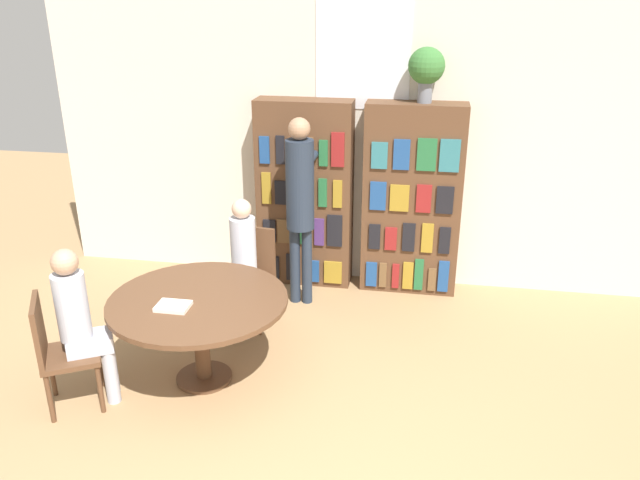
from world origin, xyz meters
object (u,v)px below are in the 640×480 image
object	(u,v)px
flower_vase	(426,68)
seated_reader_right	(81,320)
bookshelf_left	(305,195)
chair_near_camera	(58,348)
bookshelf_right	(412,200)
reading_table	(199,310)
chair_left_side	(251,271)
seated_reader_left	(242,261)
librarian_standing	(300,195)

from	to	relation	value
flower_vase	seated_reader_right	bearing A→B (deg)	-134.37
bookshelf_left	chair_near_camera	distance (m)	2.82
bookshelf_left	flower_vase	size ratio (longest dim) A/B	3.80
chair_near_camera	bookshelf_left	bearing A→B (deg)	122.09
bookshelf_left	seated_reader_right	world-z (taller)	bookshelf_left
flower_vase	seated_reader_right	xyz separation A→B (m)	(-2.30, -2.36, -1.52)
bookshelf_left	bookshelf_right	world-z (taller)	same
reading_table	bookshelf_left	bearing A→B (deg)	77.20
chair_left_side	seated_reader_right	bearing A→B (deg)	65.94
chair_left_side	bookshelf_left	bearing A→B (deg)	-102.52
reading_table	chair_near_camera	world-z (taller)	chair_near_camera
bookshelf_right	bookshelf_left	bearing A→B (deg)	179.99
bookshelf_left	reading_table	distance (m)	2.02
flower_vase	chair_left_side	bearing A→B (deg)	-147.35
seated_reader_left	librarian_standing	xyz separation A→B (m)	(0.40, 0.62, 0.43)
flower_vase	seated_reader_left	xyz separation A→B (m)	(-1.48, -1.12, -1.54)
chair_near_camera	chair_left_side	bearing A→B (deg)	117.00
bookshelf_left	librarian_standing	world-z (taller)	bookshelf_left
chair_left_side	bookshelf_right	bearing A→B (deg)	-139.71
bookshelf_left	seated_reader_right	distance (m)	2.64
bookshelf_left	chair_left_side	distance (m)	1.09
seated_reader_right	librarian_standing	xyz separation A→B (m)	(1.22, 1.85, 0.41)
bookshelf_right	flower_vase	distance (m)	1.27
chair_near_camera	seated_reader_right	world-z (taller)	seated_reader_right
seated_reader_right	librarian_standing	world-z (taller)	librarian_standing
bookshelf_left	seated_reader_right	xyz separation A→B (m)	(-1.17, -2.35, -0.26)
seated_reader_left	reading_table	bearing A→B (deg)	90.00
flower_vase	bookshelf_right	bearing A→B (deg)	-175.61
flower_vase	chair_near_camera	distance (m)	3.88
bookshelf_right	reading_table	size ratio (longest dim) A/B	1.40
flower_vase	chair_near_camera	size ratio (longest dim) A/B	0.57
bookshelf_right	librarian_standing	size ratio (longest dim) A/B	1.04
seated_reader_left	seated_reader_right	world-z (taller)	seated_reader_right
flower_vase	librarian_standing	size ratio (longest dim) A/B	0.27
flower_vase	chair_left_side	xyz separation A→B (m)	(-1.46, -0.94, -1.72)
reading_table	seated_reader_right	bearing A→B (deg)	-150.64
seated_reader_left	seated_reader_right	size ratio (longest dim) A/B	0.99
flower_vase	seated_reader_left	distance (m)	2.42
seated_reader_left	bookshelf_left	bearing A→B (deg)	-100.52
chair_left_side	seated_reader_right	distance (m)	1.66
chair_left_side	librarian_standing	world-z (taller)	librarian_standing
bookshelf_left	reading_table	world-z (taller)	bookshelf_left
seated_reader_left	seated_reader_right	xyz separation A→B (m)	(-0.82, -1.23, 0.02)
bookshelf_right	seated_reader_left	world-z (taller)	bookshelf_right
flower_vase	seated_reader_right	distance (m)	3.63
bookshelf_left	seated_reader_left	world-z (taller)	bookshelf_left
bookshelf_left	seated_reader_right	bearing A→B (deg)	-116.39
reading_table	seated_reader_left	distance (m)	0.83
chair_near_camera	chair_left_side	distance (m)	1.81
bookshelf_right	reading_table	bearing A→B (deg)	-128.00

